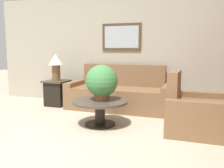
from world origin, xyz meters
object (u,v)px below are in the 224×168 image
coffee_table (100,107)px  potted_plant_on_table (102,82)px  side_table (57,93)px  table_lamp (56,64)px  armchair (194,113)px  couch_main (119,95)px

coffee_table → potted_plant_on_table: bearing=74.4°
coffee_table → side_table: size_ratio=1.64×
table_lamp → side_table: bearing=90.0°
armchair → side_table: (-3.10, 0.93, -0.01)m
potted_plant_on_table → table_lamp: bearing=145.8°
coffee_table → table_lamp: size_ratio=1.56×
armchair → table_lamp: (-3.10, 0.93, 0.68)m
armchair → side_table: armchair is taller
coffee_table → table_lamp: table_lamp is taller
coffee_table → potted_plant_on_table: 0.45m
armchair → potted_plant_on_table: 1.62m
side_table → armchair: bearing=-16.6°
side_table → potted_plant_on_table: (1.55, -1.06, 0.46)m
couch_main → table_lamp: 1.66m
side_table → table_lamp: (0.00, -0.00, 0.69)m
coffee_table → potted_plant_on_table: potted_plant_on_table is taller
couch_main → coffee_table: (0.03, -1.24, 0.00)m
couch_main → armchair: bearing=-33.6°
coffee_table → table_lamp: (-1.54, 1.11, 0.67)m
couch_main → potted_plant_on_table: bearing=-87.9°
coffee_table → table_lamp: 2.01m
couch_main → potted_plant_on_table: potted_plant_on_table is taller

